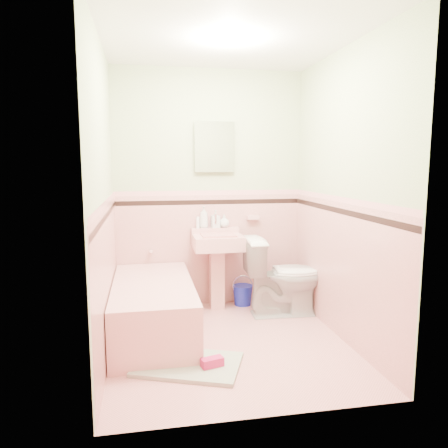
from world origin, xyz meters
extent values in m
plane|color=pink|center=(0.00, 0.00, 0.00)|extent=(2.20, 2.20, 0.00)
plane|color=white|center=(0.00, 0.00, 2.50)|extent=(2.20, 2.20, 0.00)
plane|color=beige|center=(0.00, 1.10, 1.25)|extent=(2.50, 0.00, 2.50)
plane|color=beige|center=(0.00, -1.10, 1.25)|extent=(2.50, 0.00, 2.50)
plane|color=beige|center=(-1.00, 0.00, 1.25)|extent=(0.00, 2.50, 2.50)
plane|color=beige|center=(1.00, 0.00, 1.25)|extent=(0.00, 2.50, 2.50)
plane|color=pink|center=(0.00, 1.09, 0.60)|extent=(2.00, 0.00, 2.00)
plane|color=pink|center=(0.00, -1.09, 0.60)|extent=(2.00, 0.00, 2.00)
plane|color=pink|center=(-0.99, 0.00, 0.60)|extent=(0.00, 2.20, 2.20)
plane|color=pink|center=(0.99, 0.00, 0.60)|extent=(0.00, 2.20, 2.20)
plane|color=black|center=(0.00, 1.08, 1.12)|extent=(2.00, 0.00, 2.00)
plane|color=black|center=(0.00, -1.08, 1.12)|extent=(2.00, 0.00, 2.00)
plane|color=black|center=(-0.98, 0.00, 1.12)|extent=(0.00, 2.20, 2.20)
plane|color=black|center=(0.98, 0.00, 1.12)|extent=(0.00, 2.20, 2.20)
plane|color=pink|center=(0.00, 1.08, 1.22)|extent=(2.00, 0.00, 2.00)
plane|color=pink|center=(0.00, -1.08, 1.22)|extent=(2.00, 0.00, 2.00)
plane|color=pink|center=(-0.98, 0.00, 1.22)|extent=(0.00, 2.20, 2.20)
plane|color=pink|center=(0.98, 0.00, 1.22)|extent=(0.00, 2.20, 2.20)
cube|color=pink|center=(-0.63, 0.33, 0.23)|extent=(0.70, 1.50, 0.45)
cylinder|color=silver|center=(-0.63, 1.05, 0.63)|extent=(0.04, 0.12, 0.04)
cylinder|color=silver|center=(0.05, 1.00, 0.95)|extent=(0.02, 0.02, 0.10)
cube|color=white|center=(0.05, 1.07, 1.70)|extent=(0.37, 0.04, 0.47)
cube|color=pink|center=(0.47, 1.06, 0.95)|extent=(0.13, 0.08, 0.04)
imported|color=#B2B2B2|center=(-0.07, 1.04, 0.97)|extent=(0.10, 0.10, 0.23)
imported|color=#B2B2B2|center=(0.06, 1.04, 0.94)|extent=(0.09, 0.09, 0.19)
imported|color=#B2B2B2|center=(0.15, 1.04, 0.92)|extent=(0.12, 0.12, 0.14)
cylinder|color=white|center=(-0.13, 1.04, 0.91)|extent=(0.04, 0.04, 0.12)
imported|color=white|center=(0.69, 0.62, 0.40)|extent=(0.80, 0.48, 0.80)
cube|color=#94A488|center=(-0.39, -0.35, 0.02)|extent=(0.91, 0.76, 0.03)
cube|color=#BF1E59|center=(-0.22, -0.45, 0.06)|extent=(0.18, 0.12, 0.07)
camera|label=1|loc=(-0.69, -3.43, 1.53)|focal=34.43mm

